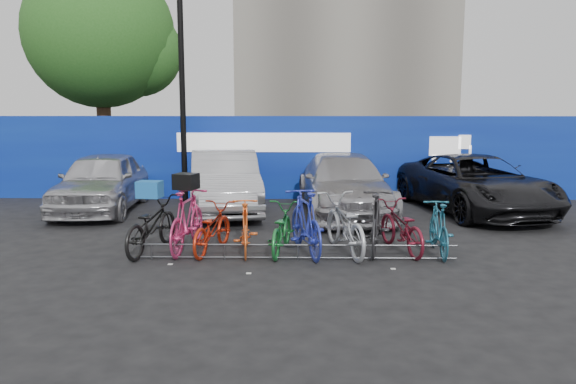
{
  "coord_description": "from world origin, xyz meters",
  "views": [
    {
      "loc": [
        0.01,
        -10.22,
        2.73
      ],
      "look_at": [
        -0.22,
        2.0,
        0.82
      ],
      "focal_mm": 35.0,
      "sensor_mm": 36.0,
      "label": 1
    }
  ],
  "objects_px": {
    "car_3": "(475,184)",
    "bike_0": "(151,225)",
    "bike_2": "(212,228)",
    "bike_5": "(306,222)",
    "bike_rack": "(298,251)",
    "bike_7": "(376,222)",
    "car_1": "(224,182)",
    "bike_9": "(439,228)",
    "bike_4": "(281,229)",
    "tree": "(107,37)",
    "car_0": "(102,182)",
    "lamppost": "(182,84)",
    "bike_3": "(245,227)",
    "bike_1": "(187,220)",
    "car_2": "(344,184)",
    "bike_8": "(401,227)",
    "bike_6": "(344,224)"
  },
  "relations": [
    {
      "from": "car_2",
      "to": "bike_0",
      "type": "xyz_separation_m",
      "value": [
        -3.89,
        -3.88,
        -0.22
      ]
    },
    {
      "from": "lamppost",
      "to": "bike_3",
      "type": "relative_size",
      "value": 3.68
    },
    {
      "from": "car_1",
      "to": "bike_8",
      "type": "distance_m",
      "value": 5.5
    },
    {
      "from": "car_3",
      "to": "bike_2",
      "type": "xyz_separation_m",
      "value": [
        -6.11,
        -4.07,
        -0.28
      ]
    },
    {
      "from": "bike_4",
      "to": "bike_2",
      "type": "bearing_deg",
      "value": 7.09
    },
    {
      "from": "bike_rack",
      "to": "bike_2",
      "type": "relative_size",
      "value": 3.25
    },
    {
      "from": "bike_8",
      "to": "bike_9",
      "type": "distance_m",
      "value": 0.69
    },
    {
      "from": "car_0",
      "to": "bike_2",
      "type": "xyz_separation_m",
      "value": [
        3.47,
        -4.06,
        -0.31
      ]
    },
    {
      "from": "car_2",
      "to": "bike_4",
      "type": "xyz_separation_m",
      "value": [
        -1.47,
        -3.89,
        -0.28
      ]
    },
    {
      "from": "bike_4",
      "to": "bike_5",
      "type": "height_order",
      "value": "bike_5"
    },
    {
      "from": "bike_3",
      "to": "bike_4",
      "type": "relative_size",
      "value": 0.96
    },
    {
      "from": "car_0",
      "to": "bike_7",
      "type": "distance_m",
      "value": 7.64
    },
    {
      "from": "car_0",
      "to": "car_1",
      "type": "bearing_deg",
      "value": -4.09
    },
    {
      "from": "car_3",
      "to": "bike_0",
      "type": "relative_size",
      "value": 2.67
    },
    {
      "from": "bike_4",
      "to": "car_0",
      "type": "bearing_deg",
      "value": -32.57
    },
    {
      "from": "car_3",
      "to": "bike_0",
      "type": "xyz_separation_m",
      "value": [
        -7.24,
        -4.08,
        -0.21
      ]
    },
    {
      "from": "bike_rack",
      "to": "bike_4",
      "type": "height_order",
      "value": "bike_4"
    },
    {
      "from": "lamppost",
      "to": "bike_1",
      "type": "xyz_separation_m",
      "value": [
        1.13,
        -5.38,
        -2.68
      ]
    },
    {
      "from": "bike_1",
      "to": "bike_9",
      "type": "bearing_deg",
      "value": -175.66
    },
    {
      "from": "bike_3",
      "to": "bike_1",
      "type": "bearing_deg",
      "value": -13.13
    },
    {
      "from": "tree",
      "to": "bike_4",
      "type": "distance_m",
      "value": 12.88
    },
    {
      "from": "car_1",
      "to": "bike_9",
      "type": "bearing_deg",
      "value": -52.6
    },
    {
      "from": "tree",
      "to": "car_0",
      "type": "height_order",
      "value": "tree"
    },
    {
      "from": "lamppost",
      "to": "bike_3",
      "type": "height_order",
      "value": "lamppost"
    },
    {
      "from": "bike_7",
      "to": "bike_9",
      "type": "xyz_separation_m",
      "value": [
        1.12,
        -0.18,
        -0.08
      ]
    },
    {
      "from": "bike_rack",
      "to": "bike_7",
      "type": "relative_size",
      "value": 2.93
    },
    {
      "from": "bike_rack",
      "to": "bike_7",
      "type": "bearing_deg",
      "value": 23.26
    },
    {
      "from": "bike_2",
      "to": "bike_5",
      "type": "xyz_separation_m",
      "value": [
        1.74,
        -0.1,
        0.15
      ]
    },
    {
      "from": "bike_rack",
      "to": "bike_4",
      "type": "distance_m",
      "value": 0.67
    },
    {
      "from": "bike_6",
      "to": "car_0",
      "type": "bearing_deg",
      "value": -48.96
    },
    {
      "from": "bike_6",
      "to": "bike_1",
      "type": "bearing_deg",
      "value": -16.18
    },
    {
      "from": "bike_1",
      "to": "tree",
      "type": "bearing_deg",
      "value": -58.44
    },
    {
      "from": "bike_2",
      "to": "bike_7",
      "type": "relative_size",
      "value": 0.9
    },
    {
      "from": "car_3",
      "to": "bike_1",
      "type": "height_order",
      "value": "car_3"
    },
    {
      "from": "tree",
      "to": "bike_8",
      "type": "bearing_deg",
      "value": -49.13
    },
    {
      "from": "bike_3",
      "to": "bike_8",
      "type": "height_order",
      "value": "bike_3"
    },
    {
      "from": "bike_3",
      "to": "bike_9",
      "type": "xyz_separation_m",
      "value": [
        3.55,
        -0.03,
        -0.0
      ]
    },
    {
      "from": "bike_4",
      "to": "lamppost",
      "type": "bearing_deg",
      "value": -54.15
    },
    {
      "from": "bike_5",
      "to": "bike_6",
      "type": "relative_size",
      "value": 0.97
    },
    {
      "from": "bike_8",
      "to": "bike_9",
      "type": "relative_size",
      "value": 1.09
    },
    {
      "from": "lamppost",
      "to": "bike_5",
      "type": "xyz_separation_m",
      "value": [
        3.34,
        -5.56,
        -2.67
      ]
    },
    {
      "from": "bike_4",
      "to": "bike_8",
      "type": "xyz_separation_m",
      "value": [
        2.23,
        0.11,
        0.02
      ]
    },
    {
      "from": "car_3",
      "to": "bike_3",
      "type": "bearing_deg",
      "value": -155.21
    },
    {
      "from": "bike_7",
      "to": "car_0",
      "type": "bearing_deg",
      "value": -20.89
    },
    {
      "from": "bike_5",
      "to": "bike_8",
      "type": "xyz_separation_m",
      "value": [
        1.77,
        0.18,
        -0.13
      ]
    },
    {
      "from": "car_1",
      "to": "car_2",
      "type": "bearing_deg",
      "value": -13.15
    },
    {
      "from": "bike_6",
      "to": "bike_9",
      "type": "xyz_separation_m",
      "value": [
        1.72,
        -0.09,
        -0.04
      ]
    },
    {
      "from": "bike_0",
      "to": "car_3",
      "type": "bearing_deg",
      "value": -138.91
    },
    {
      "from": "bike_6",
      "to": "car_1",
      "type": "bearing_deg",
      "value": -70.4
    },
    {
      "from": "bike_rack",
      "to": "bike_3",
      "type": "relative_size",
      "value": 3.37
    }
  ]
}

